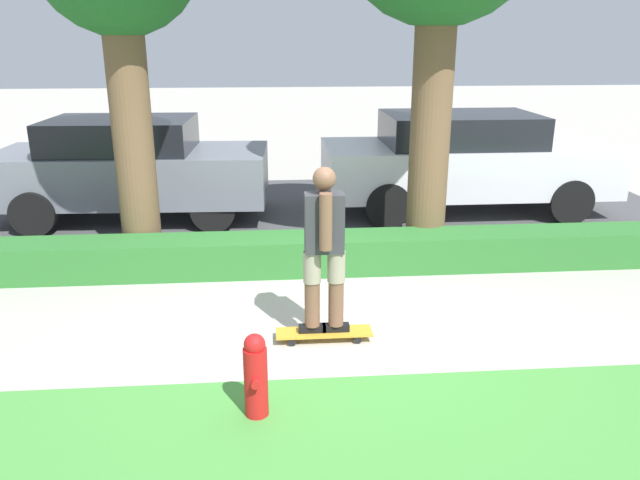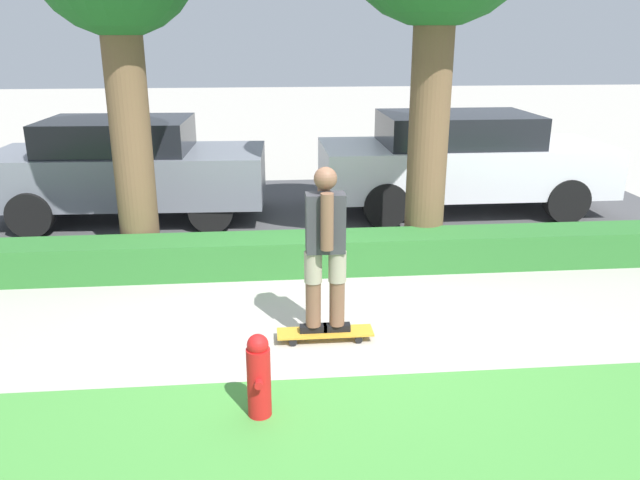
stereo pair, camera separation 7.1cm
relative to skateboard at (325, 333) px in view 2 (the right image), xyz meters
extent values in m
plane|color=#ADA89E|center=(0.05, 0.28, -0.08)|extent=(60.00, 60.00, 0.00)
cube|color=#474749|center=(0.05, 4.48, -0.07)|extent=(12.40, 5.00, 0.01)
cube|color=#2D702D|center=(0.05, 1.88, 0.15)|extent=(12.40, 0.60, 0.45)
cube|color=gold|center=(0.00, 0.00, 0.01)|extent=(0.93, 0.24, 0.02)
cylinder|color=black|center=(0.32, -0.09, -0.04)|extent=(0.07, 0.04, 0.07)
cylinder|color=black|center=(0.32, 0.09, -0.04)|extent=(0.07, 0.04, 0.07)
cylinder|color=black|center=(-0.32, -0.09, -0.04)|extent=(0.07, 0.04, 0.07)
cylinder|color=black|center=(-0.32, 0.09, -0.04)|extent=(0.07, 0.04, 0.07)
cube|color=black|center=(-0.11, 0.00, 0.05)|extent=(0.26, 0.09, 0.07)
cylinder|color=brown|center=(-0.11, 0.00, 0.46)|extent=(0.15, 0.15, 0.75)
cylinder|color=gray|center=(-0.11, 0.00, 0.68)|extent=(0.17, 0.17, 0.30)
cube|color=black|center=(0.11, 0.00, 0.05)|extent=(0.26, 0.09, 0.07)
cylinder|color=brown|center=(0.11, 0.00, 0.46)|extent=(0.15, 0.15, 0.75)
cylinder|color=gray|center=(0.11, 0.00, 0.68)|extent=(0.17, 0.17, 0.30)
cube|color=#333338|center=(0.00, 0.00, 1.11)|extent=(0.36, 0.19, 0.55)
cylinder|color=brown|center=(0.00, -0.15, 1.16)|extent=(0.12, 0.12, 0.52)
cylinder|color=brown|center=(0.00, 0.15, 1.16)|extent=(0.12, 0.12, 0.52)
sphere|color=brown|center=(0.00, 0.00, 1.52)|extent=(0.21, 0.21, 0.21)
cylinder|color=brown|center=(-2.16, 2.44, 1.53)|extent=(0.49, 0.49, 3.22)
cylinder|color=brown|center=(1.55, 2.34, 1.65)|extent=(0.51, 0.51, 3.45)
cube|color=slate|center=(-2.65, 4.44, 0.64)|extent=(4.26, 1.91, 0.77)
cube|color=black|center=(-2.77, 4.44, 1.26)|extent=(2.24, 1.62, 0.49)
cylinder|color=black|center=(-1.35, 3.64, 0.25)|extent=(0.66, 0.21, 0.66)
cylinder|color=black|center=(-1.35, 5.25, 0.25)|extent=(0.66, 0.21, 0.66)
cylinder|color=black|center=(-3.95, 3.64, 0.25)|extent=(0.66, 0.21, 0.66)
cylinder|color=black|center=(-3.95, 5.25, 0.25)|extent=(0.66, 0.21, 0.66)
cube|color=silver|center=(2.73, 4.47, 0.66)|extent=(4.64, 1.83, 0.77)
cube|color=black|center=(2.59, 4.47, 1.29)|extent=(2.41, 1.61, 0.49)
cylinder|color=black|center=(4.16, 3.63, 0.27)|extent=(0.70, 0.22, 0.70)
cylinder|color=black|center=(4.16, 5.31, 0.27)|extent=(0.70, 0.22, 0.70)
cylinder|color=black|center=(1.29, 3.63, 0.27)|extent=(0.70, 0.22, 0.70)
cylinder|color=black|center=(1.29, 5.31, 0.27)|extent=(0.70, 0.22, 0.70)
cylinder|color=red|center=(-0.63, -1.20, 0.21)|extent=(0.18, 0.18, 0.58)
sphere|color=red|center=(-0.63, -1.20, 0.54)|extent=(0.17, 0.17, 0.17)
cylinder|color=red|center=(-0.63, -1.30, 0.27)|extent=(0.06, 0.11, 0.06)
cylinder|color=red|center=(-0.63, -1.11, 0.27)|extent=(0.06, 0.11, 0.06)
camera|label=1|loc=(-0.48, -5.41, 2.75)|focal=35.00mm
camera|label=2|loc=(-0.55, -5.41, 2.75)|focal=35.00mm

